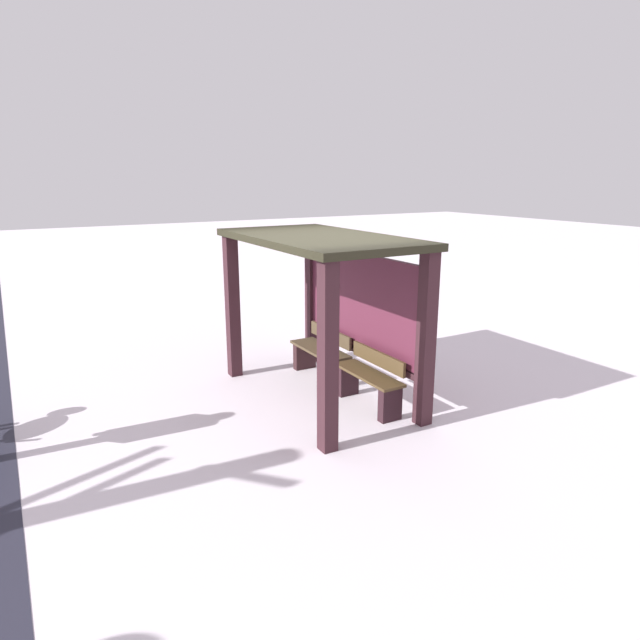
% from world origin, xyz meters
% --- Properties ---
extents(ground_plane, '(60.00, 60.00, 0.00)m').
position_xyz_m(ground_plane, '(0.00, 0.00, 0.00)').
color(ground_plane, silver).
extents(bus_shelter, '(3.10, 1.67, 2.27)m').
position_xyz_m(bus_shelter, '(0.00, 0.20, 1.66)').
color(bus_shelter, '#361D23').
rests_on(bus_shelter, ground).
extents(bench_left_inside, '(1.19, 0.41, 0.75)m').
position_xyz_m(bench_left_inside, '(-0.64, 0.42, 0.35)').
color(bench_left_inside, '#4B3B28').
rests_on(bench_left_inside, ground).
extents(bench_center_inside, '(1.19, 0.35, 0.76)m').
position_xyz_m(bench_center_inside, '(0.64, 0.42, 0.36)').
color(bench_center_inside, '#4B3820').
rests_on(bench_center_inside, ground).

